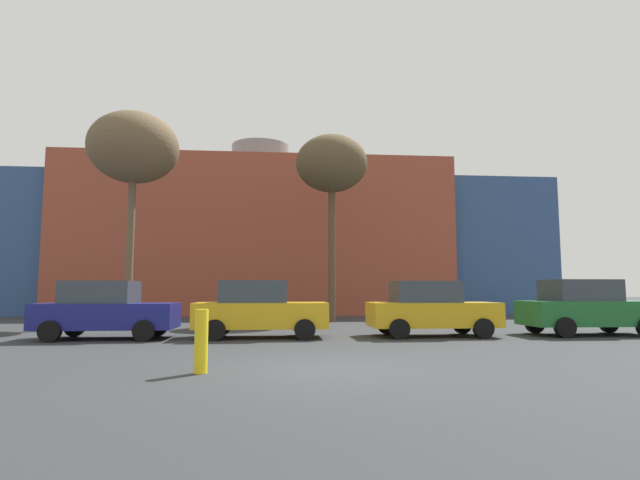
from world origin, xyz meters
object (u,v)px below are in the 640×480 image
parked_car_2 (259,309)px  bare_tree_1 (134,149)px  bare_tree_0 (332,165)px  parked_car_3 (430,309)px  parked_car_1 (106,310)px  parked_car_4 (585,307)px  bollard_yellow_0 (201,341)px

parked_car_2 → bare_tree_1: size_ratio=0.45×
bare_tree_0 → parked_car_3: bearing=-72.9°
parked_car_1 → parked_car_3: (10.23, 0.00, 0.00)m
parked_car_1 → parked_car_2: size_ratio=0.99×
parked_car_4 → bare_tree_0: size_ratio=0.47×
parked_car_1 → parked_car_4: size_ratio=0.96×
parked_car_1 → bollard_yellow_0: parked_car_1 is taller
parked_car_4 → bare_tree_0: bare_tree_0 is taller
parked_car_2 → parked_car_4: 10.85m
bollard_yellow_0 → parked_car_1: bearing=119.9°
parked_car_1 → bare_tree_1: 8.63m
parked_car_2 → bare_tree_0: bearing=67.7°
parked_car_1 → bare_tree_0: bare_tree_0 is taller
parked_car_4 → bare_tree_0: bearing=134.9°
parked_car_2 → parked_car_3: parked_car_2 is taller
parked_car_2 → bollard_yellow_0: size_ratio=3.62×
parked_car_2 → bare_tree_1: (-5.61, 5.45, 6.62)m
parked_car_1 → parked_car_4: parked_car_4 is taller
bare_tree_0 → parked_car_4: bearing=-45.1°
parked_car_4 → parked_car_3: bearing=-180.0°
parked_car_2 → bare_tree_0: bare_tree_0 is taller
parked_car_3 → bollard_yellow_0: (-6.34, -6.76, -0.31)m
parked_car_3 → bare_tree_1: size_ratio=0.45×
bollard_yellow_0 → bare_tree_1: bearing=111.5°
parked_car_2 → parked_car_3: size_ratio=1.01×
parked_car_3 → bollard_yellow_0: size_ratio=3.60×
parked_car_1 → bare_tree_0: bearing=44.5°
bare_tree_1 → bollard_yellow_0: size_ratio=7.96×
bare_tree_0 → bollard_yellow_0: 16.56m
parked_car_4 → bare_tree_0: 12.76m
parked_car_2 → parked_car_3: (5.54, 0.00, -0.01)m
bare_tree_0 → bare_tree_1: size_ratio=0.99×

